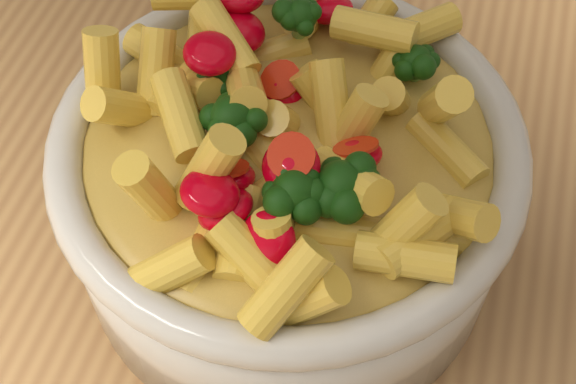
# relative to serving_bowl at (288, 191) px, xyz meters

# --- Properties ---
(serving_bowl) EXTENTS (0.25, 0.25, 0.11)m
(serving_bowl) POSITION_rel_serving_bowl_xyz_m (0.00, 0.00, 0.00)
(serving_bowl) COLOR silver
(serving_bowl) RESTS_ON table
(pasta_salad) EXTENTS (0.19, 0.19, 0.04)m
(pasta_salad) POSITION_rel_serving_bowl_xyz_m (0.00, 0.00, 0.07)
(pasta_salad) COLOR #FFC950
(pasta_salad) RESTS_ON serving_bowl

